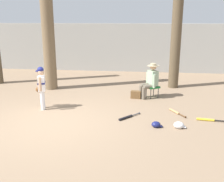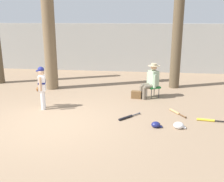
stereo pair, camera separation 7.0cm
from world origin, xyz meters
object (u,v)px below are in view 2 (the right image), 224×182
Objects in this scene: bat_black_composite at (127,117)px; bat_wood_tan at (176,112)px; young_ballplayer at (42,85)px; batting_helmet_white at (179,125)px; bat_yellow_trainer at (208,120)px; tree_near_player at (48,23)px; tree_behind_spectator at (178,18)px; folding_stool at (153,87)px; batting_helmet_navy at (156,125)px; seated_spectator at (151,80)px; handbag_beside_stool at (136,95)px.

bat_wood_tan is at bearing 22.82° from bat_black_composite.
batting_helmet_white is (3.96, -1.00, -0.67)m from young_ballplayer.
bat_black_composite is at bearing -10.66° from young_ballplayer.
bat_yellow_trainer is (4.80, -0.43, -0.71)m from young_ballplayer.
bat_wood_tan is (4.54, -2.23, -2.48)m from tree_near_player.
tree_behind_spectator is at bearing 9.37° from tree_near_player.
folding_stool is 2.69m from batting_helmet_white.
tree_behind_spectator is 7.71× the size of bat_yellow_trainer.
tree_behind_spectator reaches higher than batting_helmet_navy.
tree_behind_spectator is 4.95m from batting_helmet_navy.
young_ballplayer is 2.05× the size of bat_black_composite.
young_ballplayer reaches higher than bat_yellow_trainer.
seated_spectator is at bearing 72.25° from bat_black_composite.
tree_near_player reaches higher than batting_helmet_white.
tree_behind_spectator is at bearing 85.62° from bat_wood_tan.
seated_spectator is 2.24m from bat_black_composite.
bat_wood_tan is (0.73, -1.47, -0.61)m from seated_spectator.
bat_wood_tan is (1.21, -1.33, -0.10)m from handbag_beside_stool.
folding_stool is (-0.87, -1.50, -2.31)m from tree_behind_spectator.
folding_stool reaches higher than bat_black_composite.
tree_behind_spectator reaches higher than young_ballplayer.
tree_behind_spectator is 4.75m from bat_black_composite.
young_ballplayer is 1.69× the size of bat_yellow_trainer.
tree_near_player is 4.39× the size of young_ballplayer.
batting_helmet_navy is (3.39, -1.01, -0.68)m from young_ballplayer.
tree_behind_spectator reaches higher than bat_wood_tan.
young_ballplayer is 2.39× the size of folding_stool.
tree_near_player is 20.95× the size of batting_helmet_navy.
batting_helmet_navy is at bearing -157.55° from bat_yellow_trainer.
bat_wood_tan is at bearing 1.26° from young_ballplayer.
batting_helmet_white is (-0.84, -0.57, 0.04)m from bat_yellow_trainer.
young_ballplayer reaches higher than bat_wood_tan.
bat_black_composite is 2.18m from bat_yellow_trainer.
handbag_beside_stool is (3.34, -0.91, -2.39)m from tree_near_player.
seated_spectator is at bearing 127.47° from bat_yellow_trainer.
young_ballplayer is at bearing -76.95° from tree_near_player.
bat_wood_tan is 1.26m from batting_helmet_navy.
tree_near_player reaches higher than bat_wood_tan.
batting_helmet_navy is (-0.84, -4.12, -2.61)m from tree_behind_spectator.
handbag_beside_stool is at bearing 103.73° from batting_helmet_navy.
young_ballplayer reaches higher than handbag_beside_stool.
tree_near_player is 8.56× the size of bat_wood_tan.
young_ballplayer is 3.20m from handbag_beside_stool.
tree_near_player reaches higher than young_ballplayer.
batting_helmet_white is (0.57, 0.01, 0.01)m from batting_helmet_navy.
folding_stool is 0.82× the size of bat_wood_tan.
folding_stool is 0.71× the size of bat_yellow_trainer.
seated_spectator reaches higher than bat_black_composite.
bat_yellow_trainer is at bearing 34.25° from batting_helmet_white.
handbag_beside_stool is 0.53× the size of bat_black_composite.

